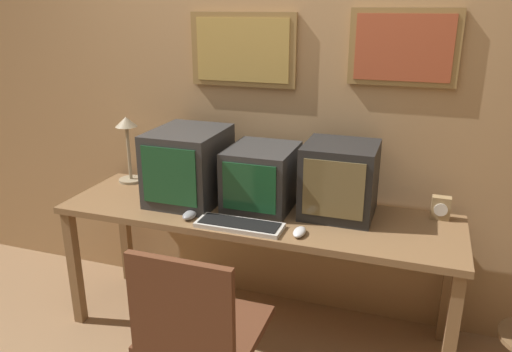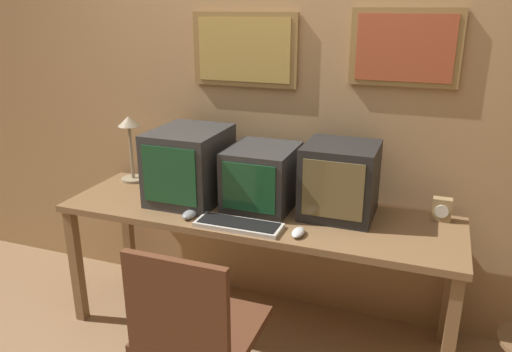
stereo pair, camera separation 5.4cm
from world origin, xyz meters
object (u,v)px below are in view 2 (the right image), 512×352
at_px(office_chair, 198,348).
at_px(desk_lamp, 130,138).
at_px(monitor_left, 190,165).
at_px(mouse_near_keyboard, 298,232).
at_px(mouse_far_corner, 190,214).
at_px(monitor_right, 340,180).
at_px(keyboard_main, 239,225).
at_px(desk_clock, 442,210).
at_px(monitor_center, 263,177).

bearing_deg(office_chair, desk_lamp, 134.41).
xyz_separation_m(monitor_left, mouse_near_keyboard, (0.70, -0.25, -0.19)).
bearing_deg(mouse_far_corner, monitor_right, 23.66).
bearing_deg(keyboard_main, desk_lamp, 154.68).
bearing_deg(monitor_left, monitor_right, 4.63).
distance_m(monitor_right, desk_clock, 0.54).
distance_m(keyboard_main, office_chair, 0.62).
relative_size(monitor_center, desk_clock, 3.34).
distance_m(mouse_near_keyboard, desk_lamp, 1.29).
bearing_deg(monitor_left, mouse_far_corner, -64.29).
bearing_deg(desk_lamp, desk_clock, 0.43).
relative_size(monitor_left, keyboard_main, 1.06).
bearing_deg(keyboard_main, mouse_far_corner, 176.15).
bearing_deg(mouse_far_corner, monitor_center, 43.73).
bearing_deg(mouse_near_keyboard, monitor_center, 134.21).
xyz_separation_m(desk_clock, desk_lamp, (-1.83, -0.01, 0.22)).
distance_m(monitor_left, keyboard_main, 0.52).
height_order(desk_clock, office_chair, office_chair).
distance_m(monitor_right, mouse_near_keyboard, 0.39).
xyz_separation_m(monitor_left, desk_clock, (1.34, 0.17, -0.14)).
distance_m(monitor_left, office_chair, 1.02).
height_order(monitor_right, desk_lamp, desk_lamp).
xyz_separation_m(monitor_left, monitor_center, (0.42, 0.04, -0.04)).
bearing_deg(monitor_center, desk_lamp, 172.80).
xyz_separation_m(monitor_right, mouse_near_keyboard, (-0.13, -0.32, -0.17)).
bearing_deg(desk_clock, mouse_near_keyboard, -146.43).
xyz_separation_m(monitor_center, desk_lamp, (-0.90, 0.11, 0.11)).
bearing_deg(monitor_center, mouse_near_keyboard, -45.79).
distance_m(monitor_center, desk_clock, 0.94).
bearing_deg(mouse_far_corner, office_chair, -60.72).
distance_m(monitor_center, mouse_near_keyboard, 0.44).
distance_m(monitor_center, mouse_far_corner, 0.44).
bearing_deg(monitor_right, desk_lamp, 176.17).
distance_m(monitor_left, monitor_center, 0.42).
bearing_deg(desk_lamp, monitor_left, -17.74).
height_order(monitor_left, monitor_center, monitor_left).
height_order(mouse_near_keyboard, office_chair, office_chair).
bearing_deg(office_chair, desk_clock, 44.41).
bearing_deg(mouse_far_corner, desk_lamp, 146.46).
bearing_deg(monitor_left, monitor_center, 5.66).
distance_m(desk_clock, desk_lamp, 1.84).
bearing_deg(keyboard_main, office_chair, -89.87).
bearing_deg(monitor_center, monitor_right, 3.59).
bearing_deg(monitor_left, mouse_near_keyboard, -19.78).
bearing_deg(office_chair, mouse_far_corner, 119.28).
relative_size(monitor_center, keyboard_main, 0.93).
distance_m(monitor_right, desk_lamp, 1.32).
relative_size(mouse_near_keyboard, office_chair, 0.13).
distance_m(monitor_center, office_chair, 0.95).
distance_m(keyboard_main, desk_lamp, 1.02).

